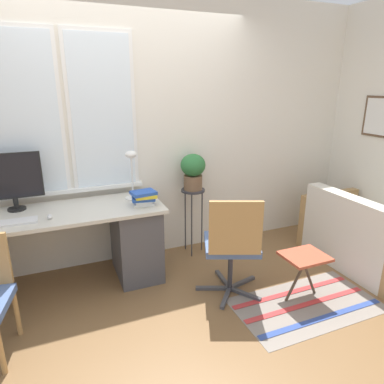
{
  "coord_description": "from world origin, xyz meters",
  "views": [
    {
      "loc": [
        -0.73,
        -2.69,
        1.82
      ],
      "look_at": [
        0.46,
        0.17,
        0.84
      ],
      "focal_mm": 32.0,
      "sensor_mm": 36.0,
      "label": 1
    }
  ],
  "objects_px": {
    "potted_plant": "(193,170)",
    "monitor": "(12,179)",
    "book_stack": "(144,197)",
    "folding_stool": "(304,260)",
    "couch_loveseat": "(364,239)",
    "keyboard": "(13,222)",
    "office_chair_swivel": "(232,244)",
    "mouse": "(50,217)",
    "desk_lamp": "(132,167)",
    "plant_stand": "(193,198)"
  },
  "relations": [
    {
      "from": "desk_lamp",
      "to": "potted_plant",
      "type": "distance_m",
      "value": 0.69
    },
    {
      "from": "couch_loveseat",
      "to": "potted_plant",
      "type": "xyz_separation_m",
      "value": [
        -1.55,
        0.92,
        0.68
      ]
    },
    {
      "from": "folding_stool",
      "to": "keyboard",
      "type": "bearing_deg",
      "value": 159.94
    },
    {
      "from": "mouse",
      "to": "office_chair_swivel",
      "type": "xyz_separation_m",
      "value": [
        1.43,
        -0.55,
        -0.27
      ]
    },
    {
      "from": "mouse",
      "to": "book_stack",
      "type": "height_order",
      "value": "book_stack"
    },
    {
      "from": "keyboard",
      "to": "folding_stool",
      "type": "bearing_deg",
      "value": -20.06
    },
    {
      "from": "office_chair_swivel",
      "to": "potted_plant",
      "type": "height_order",
      "value": "potted_plant"
    },
    {
      "from": "keyboard",
      "to": "potted_plant",
      "type": "distance_m",
      "value": 1.75
    },
    {
      "from": "monitor",
      "to": "folding_stool",
      "type": "bearing_deg",
      "value": -27.3
    },
    {
      "from": "couch_loveseat",
      "to": "folding_stool",
      "type": "distance_m",
      "value": 1.03
    },
    {
      "from": "potted_plant",
      "to": "desk_lamp",
      "type": "bearing_deg",
      "value": -171.81
    },
    {
      "from": "desk_lamp",
      "to": "potted_plant",
      "type": "bearing_deg",
      "value": 8.19
    },
    {
      "from": "couch_loveseat",
      "to": "folding_stool",
      "type": "relative_size",
      "value": 2.86
    },
    {
      "from": "monitor",
      "to": "desk_lamp",
      "type": "relative_size",
      "value": 1.08
    },
    {
      "from": "keyboard",
      "to": "book_stack",
      "type": "bearing_deg",
      "value": 0.97
    },
    {
      "from": "monitor",
      "to": "potted_plant",
      "type": "bearing_deg",
      "value": 0.29
    },
    {
      "from": "potted_plant",
      "to": "folding_stool",
      "type": "bearing_deg",
      "value": -64.67
    },
    {
      "from": "keyboard",
      "to": "folding_stool",
      "type": "relative_size",
      "value": 0.87
    },
    {
      "from": "book_stack",
      "to": "folding_stool",
      "type": "xyz_separation_m",
      "value": [
        1.18,
        -0.84,
        -0.46
      ]
    },
    {
      "from": "book_stack",
      "to": "couch_loveseat",
      "type": "relative_size",
      "value": 0.19
    },
    {
      "from": "couch_loveseat",
      "to": "plant_stand",
      "type": "height_order",
      "value": "couch_loveseat"
    },
    {
      "from": "mouse",
      "to": "book_stack",
      "type": "distance_m",
      "value": 0.81
    },
    {
      "from": "keyboard",
      "to": "book_stack",
      "type": "relative_size",
      "value": 1.56
    },
    {
      "from": "office_chair_swivel",
      "to": "mouse",
      "type": "bearing_deg",
      "value": 1.49
    },
    {
      "from": "desk_lamp",
      "to": "folding_stool",
      "type": "distance_m",
      "value": 1.77
    },
    {
      "from": "book_stack",
      "to": "folding_stool",
      "type": "bearing_deg",
      "value": -35.64
    },
    {
      "from": "book_stack",
      "to": "couch_loveseat",
      "type": "distance_m",
      "value": 2.32
    },
    {
      "from": "book_stack",
      "to": "folding_stool",
      "type": "distance_m",
      "value": 1.52
    },
    {
      "from": "keyboard",
      "to": "office_chair_swivel",
      "type": "distance_m",
      "value": 1.81
    },
    {
      "from": "couch_loveseat",
      "to": "folding_stool",
      "type": "bearing_deg",
      "value": 104.28
    },
    {
      "from": "potted_plant",
      "to": "office_chair_swivel",
      "type": "bearing_deg",
      "value": -90.43
    },
    {
      "from": "couch_loveseat",
      "to": "desk_lamp",
      "type": "bearing_deg",
      "value": 69.74
    },
    {
      "from": "potted_plant",
      "to": "mouse",
      "type": "bearing_deg",
      "value": -166.34
    },
    {
      "from": "folding_stool",
      "to": "book_stack",
      "type": "bearing_deg",
      "value": 144.36
    },
    {
      "from": "potted_plant",
      "to": "monitor",
      "type": "bearing_deg",
      "value": -179.71
    },
    {
      "from": "mouse",
      "to": "office_chair_swivel",
      "type": "bearing_deg",
      "value": -21.05
    },
    {
      "from": "desk_lamp",
      "to": "plant_stand",
      "type": "height_order",
      "value": "desk_lamp"
    },
    {
      "from": "desk_lamp",
      "to": "folding_stool",
      "type": "height_order",
      "value": "desk_lamp"
    },
    {
      "from": "monitor",
      "to": "couch_loveseat",
      "type": "xyz_separation_m",
      "value": [
        3.25,
        -0.91,
        -0.76
      ]
    },
    {
      "from": "plant_stand",
      "to": "folding_stool",
      "type": "bearing_deg",
      "value": -64.67
    },
    {
      "from": "book_stack",
      "to": "potted_plant",
      "type": "relative_size",
      "value": 0.61
    },
    {
      "from": "couch_loveseat",
      "to": "plant_stand",
      "type": "bearing_deg",
      "value": 59.41
    },
    {
      "from": "couch_loveseat",
      "to": "folding_stool",
      "type": "height_order",
      "value": "couch_loveseat"
    },
    {
      "from": "keyboard",
      "to": "book_stack",
      "type": "height_order",
      "value": "book_stack"
    },
    {
      "from": "keyboard",
      "to": "potted_plant",
      "type": "relative_size",
      "value": 0.95
    },
    {
      "from": "desk_lamp",
      "to": "plant_stand",
      "type": "bearing_deg",
      "value": 8.19
    },
    {
      "from": "desk_lamp",
      "to": "office_chair_swivel",
      "type": "relative_size",
      "value": 0.5
    },
    {
      "from": "monitor",
      "to": "book_stack",
      "type": "relative_size",
      "value": 2.18
    },
    {
      "from": "monitor",
      "to": "folding_stool",
      "type": "xyz_separation_m",
      "value": [
        2.25,
        -1.16,
        -0.67
      ]
    },
    {
      "from": "keyboard",
      "to": "couch_loveseat",
      "type": "xyz_separation_m",
      "value": [
        3.26,
        -0.57,
        -0.49
      ]
    }
  ]
}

